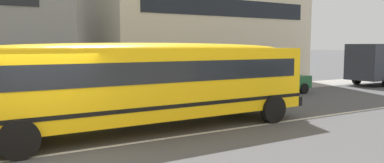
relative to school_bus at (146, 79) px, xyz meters
The scene contains 6 objects.
ground_plane 3.72m from the school_bus, 158.48° to the right, with size 400.00×400.00×0.00m, color #4C4C4F.
sidewalk_far 7.97m from the school_bus, 113.44° to the left, with size 120.00×3.00×0.01m, color gray.
lane_centreline 3.72m from the school_bus, 158.48° to the right, with size 110.00×0.16×0.01m, color silver.
school_bus is the anchor object (origin of this frame).
parked_car_green_mid_block 10.90m from the school_bus, 25.03° to the left, with size 3.94×1.96×1.64m.
box_truck 20.38m from the school_bus, 12.88° to the left, with size 6.10×2.60×2.82m.
Camera 1 is at (-1.43, -9.37, 2.69)m, focal length 34.13 mm.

